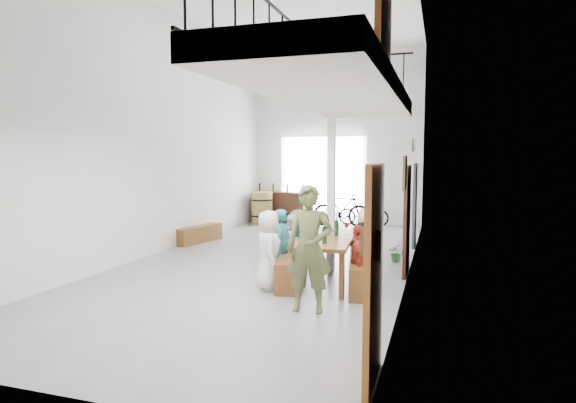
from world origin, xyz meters
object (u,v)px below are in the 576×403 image
(oak_barrel, at_px, (262,208))
(serving_counter, at_px, (281,207))
(side_bench, at_px, (199,234))
(bench_inner, at_px, (293,265))
(tasting_table, at_px, (327,242))
(host_standing, at_px, (309,249))
(bicycle_near, at_px, (364,213))

(oak_barrel, relative_size, serving_counter, 0.55)
(side_bench, relative_size, serving_counter, 0.78)
(bench_inner, distance_m, side_bench, 4.34)
(tasting_table, distance_m, host_standing, 1.55)
(bench_inner, bearing_deg, oak_barrel, 105.06)
(oak_barrel, xyz_separation_m, serving_counter, (0.46, 0.55, -0.02))
(bench_inner, bearing_deg, tasting_table, -17.69)
(oak_barrel, distance_m, host_standing, 8.94)
(tasting_table, distance_m, serving_counter, 7.80)
(tasting_table, distance_m, bench_inner, 0.78)
(tasting_table, height_order, serving_counter, serving_counter)
(tasting_table, height_order, bench_inner, tasting_table)
(oak_barrel, xyz_separation_m, bicycle_near, (3.22, 0.49, -0.10))
(bench_inner, height_order, oak_barrel, oak_barrel)
(side_bench, distance_m, oak_barrel, 3.71)
(bench_inner, relative_size, host_standing, 1.23)
(oak_barrel, bearing_deg, bench_inner, -64.85)
(oak_barrel, distance_m, bicycle_near, 3.26)
(serving_counter, height_order, host_standing, host_standing)
(host_standing, bearing_deg, serving_counter, 105.27)
(oak_barrel, relative_size, bicycle_near, 0.65)
(bench_inner, bearing_deg, bicycle_near, 78.45)
(host_standing, bearing_deg, side_bench, 126.96)
(serving_counter, bearing_deg, bicycle_near, 7.88)
(bench_inner, bearing_deg, serving_counter, 100.10)
(tasting_table, relative_size, bicycle_near, 1.35)
(side_bench, height_order, serving_counter, serving_counter)
(oak_barrel, height_order, bicycle_near, oak_barrel)
(oak_barrel, bearing_deg, tasting_table, -60.78)
(bicycle_near, bearing_deg, oak_barrel, 100.53)
(bench_inner, height_order, serving_counter, serving_counter)
(tasting_table, distance_m, side_bench, 4.92)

